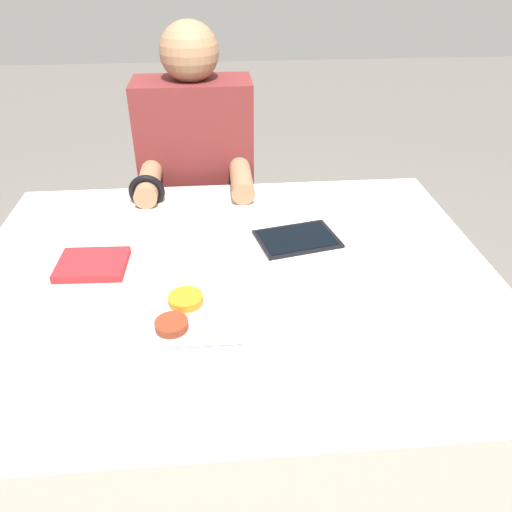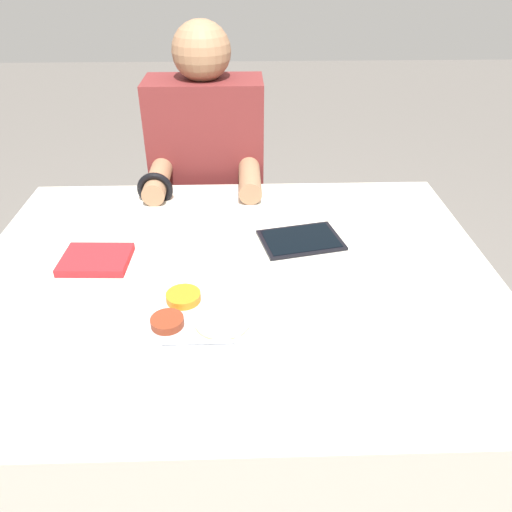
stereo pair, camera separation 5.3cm
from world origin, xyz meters
name	(u,v)px [view 1 (the left image)]	position (x,y,z in m)	size (l,w,h in m)	color
ground_plane	(239,457)	(0.00, 0.00, 0.00)	(12.00, 12.00, 0.00)	#605B56
dining_table	(236,378)	(0.00, 0.00, 0.36)	(1.28, 1.03, 0.71)	beige
thali_tray	(202,321)	(-0.07, -0.18, 0.72)	(0.29, 0.29, 0.03)	#B7BABF
red_notebook	(93,265)	(-0.34, 0.05, 0.72)	(0.17, 0.14, 0.02)	silver
tablet_device	(297,239)	(0.18, 0.14, 0.72)	(0.24, 0.19, 0.01)	black
person_diner	(200,207)	(-0.10, 0.67, 0.56)	(0.40, 0.43, 1.19)	black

